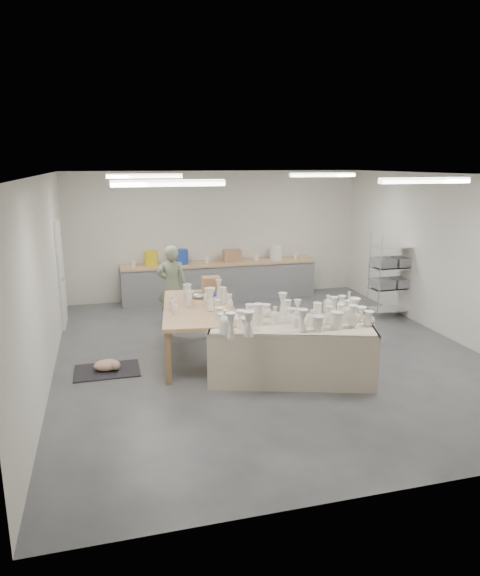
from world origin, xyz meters
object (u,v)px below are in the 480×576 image
object	(u,v)px
work_table	(201,305)
potter	(172,286)
red_stool	(171,309)
drying_table	(291,347)

from	to	relation	value
work_table	potter	bearing A→B (deg)	106.56
work_table	red_stool	world-z (taller)	work_table
drying_table	potter	bearing A→B (deg)	132.21
work_table	potter	xyz separation A→B (m)	(-0.25, 1.68, -0.04)
red_stool	drying_table	bearing A→B (deg)	-67.05
work_table	red_stool	bearing A→B (deg)	105.38
drying_table	potter	world-z (taller)	potter
potter	drying_table	bearing A→B (deg)	129.14
drying_table	work_table	distance (m)	1.78
work_table	potter	size ratio (longest dim) A/B	1.50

